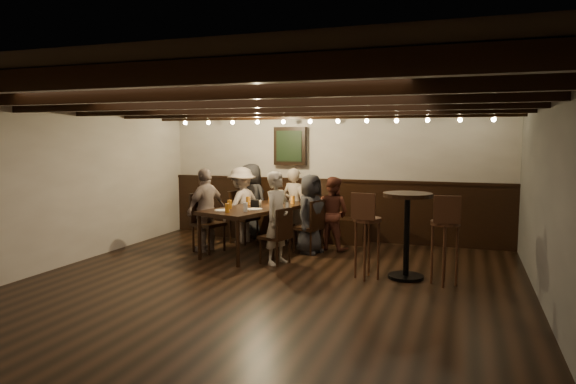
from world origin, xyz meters
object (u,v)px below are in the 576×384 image
at_px(person_left_far, 206,210).
at_px(person_bench_right, 332,213).
at_px(chair_left_near, 243,227).
at_px(chair_right_near, 309,237).
at_px(bar_stool_right, 444,251).
at_px(chair_left_far, 208,234).
at_px(bar_stool_left, 367,247).
at_px(person_bench_left, 251,201).
at_px(high_top_table, 407,223).
at_px(person_right_far, 278,218).
at_px(chair_right_far, 276,246).
at_px(person_right_near, 310,214).
at_px(person_left_near, 242,205).
at_px(dining_table, 258,210).
at_px(person_bench_centre, 294,205).

bearing_deg(person_left_far, person_bench_right, 129.29).
bearing_deg(chair_left_near, chair_right_near, 90.00).
distance_m(chair_right_near, bar_stool_right, 2.52).
distance_m(chair_left_far, bar_stool_left, 2.96).
height_order(person_bench_left, bar_stool_left, person_bench_left).
bearing_deg(high_top_table, person_right_far, 174.40).
relative_size(chair_left_near, person_left_far, 0.67).
distance_m(chair_right_far, person_left_far, 1.53).
bearing_deg(chair_left_far, person_right_near, 121.46).
bearing_deg(chair_left_far, chair_left_near, 179.94).
bearing_deg(chair_left_far, person_right_far, 90.00).
relative_size(chair_left_near, person_right_far, 0.67).
bearing_deg(person_left_far, person_bench_left, -173.66).
xyz_separation_m(person_left_near, bar_stool_left, (2.61, -1.69, -0.25)).
bearing_deg(person_left_far, chair_right_far, 90.00).
xyz_separation_m(person_bench_left, person_bench_right, (1.72, -0.52, -0.08)).
xyz_separation_m(person_left_near, person_right_far, (1.18, -1.29, 0.01)).
xyz_separation_m(chair_right_far, bar_stool_right, (2.46, -0.35, 0.18)).
height_order(person_bench_right, bar_stool_left, person_bench_right).
xyz_separation_m(dining_table, chair_left_near, (-0.56, 0.64, -0.42)).
bearing_deg(dining_table, person_bench_left, 135.00).
bearing_deg(dining_table, person_bench_right, 45.00).
xyz_separation_m(chair_left_far, chair_right_near, (1.64, 0.45, -0.03)).
distance_m(dining_table, person_bench_centre, 1.05).
height_order(chair_right_near, person_bench_left, person_bench_left).
relative_size(person_bench_right, person_left_far, 0.89).
bearing_deg(chair_right_near, person_right_near, -90.00).
height_order(person_bench_centre, person_bench_right, person_bench_centre).
height_order(chair_left_far, person_left_far, person_left_far).
distance_m(person_bench_centre, bar_stool_left, 2.68).
height_order(chair_left_near, chair_left_far, chair_left_far).
distance_m(person_left_near, high_top_table, 3.44).
height_order(person_right_far, bar_stool_left, person_right_far).
height_order(person_right_near, bar_stool_right, person_right_near).
height_order(person_bench_right, person_left_far, person_left_far).
xyz_separation_m(person_bench_left, person_bench_centre, (0.91, -0.12, -0.03)).
relative_size(chair_right_near, bar_stool_right, 0.75).
relative_size(dining_table, person_left_near, 1.61).
xyz_separation_m(chair_left_near, chair_right_far, (1.12, -1.28, -0.03)).
xyz_separation_m(person_left_near, person_right_near, (1.44, -0.43, -0.03)).
height_order(chair_left_near, person_bench_left, person_bench_left).
distance_m(chair_right_far, person_right_far, 0.44).
distance_m(person_bench_right, person_right_far, 1.36).
height_order(chair_right_far, person_right_near, person_right_near).
relative_size(dining_table, chair_left_far, 2.26).
bearing_deg(chair_right_near, person_right_far, -178.01).
bearing_deg(chair_right_near, bar_stool_left, -119.80).
bearing_deg(person_right_near, chair_right_far, 177.96).
bearing_deg(person_bench_centre, person_left_far, 63.43).
height_order(chair_left_far, chair_right_far, chair_left_far).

